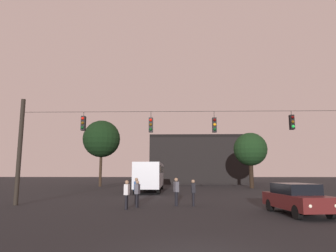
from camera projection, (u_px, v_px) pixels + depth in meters
The scene contains 12 objects.
ground_plane at pixel (180, 192), 31.47m from camera, with size 168.00×168.00×0.00m, color black.
overhead_signal_span at pixel (183, 143), 19.07m from camera, with size 21.56×0.44×6.90m.
city_bus at pixel (150, 174), 32.26m from camera, with size 2.60×11.02×3.00m.
car_near_right at pixel (297, 198), 14.73m from camera, with size 2.27×4.48×1.52m.
pedestrian_crossing_left at pixel (176, 190), 18.45m from camera, with size 0.36×0.42×1.72m.
pedestrian_crossing_center at pixel (127, 193), 16.76m from camera, with size 0.29×0.39×1.62m.
pedestrian_crossing_right at pixel (136, 189), 19.62m from camera, with size 0.30×0.40×1.69m.
pedestrian_near_bus at pixel (193, 191), 18.36m from camera, with size 0.26×0.37×1.61m.
pedestrian_trailing at pixel (137, 192), 17.74m from camera, with size 0.32×0.41×1.58m.
corner_building at pixel (196, 161), 55.60m from camera, with size 16.47×13.99×8.27m.
tree_left_silhouette at pixel (102, 139), 43.12m from camera, with size 5.37×5.37×9.51m.
tree_behind_building at pixel (250, 149), 38.61m from camera, with size 4.31×4.31×7.16m.
Camera 1 is at (-0.48, -7.69, 2.12)m, focal length 31.64 mm.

